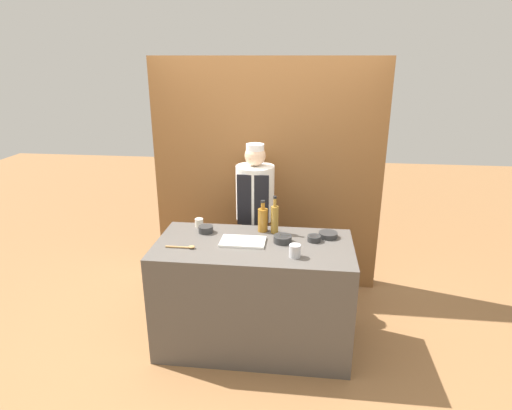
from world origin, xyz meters
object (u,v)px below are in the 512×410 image
Objects in this scene: sauce_bowl_red at (314,238)px; bottle_vinegar at (275,219)px; sauce_bowl_green at (328,235)px; sauce_bowl_yellow at (283,239)px; cutting_board at (243,242)px; cup_cream at (199,223)px; sauce_bowl_purple at (206,229)px; cup_steel at (295,251)px; wooden_spoon at (184,247)px; bottle_amber at (263,219)px; chef_center at (255,220)px.

bottle_vinegar is (-0.34, 0.14, 0.10)m from sauce_bowl_red.
bottle_vinegar is (-0.46, 0.05, 0.11)m from sauce_bowl_green.
sauce_bowl_red is at bearing 11.73° from sauce_bowl_yellow.
sauce_bowl_red is at bearing 9.93° from cutting_board.
cutting_board is 0.53m from cup_cream.
cup_steel reaches higher than sauce_bowl_purple.
sauce_bowl_purple is 1.14× the size of sauce_bowl_red.
sauce_bowl_purple reaches higher than wooden_spoon.
wooden_spoon is at bearing -160.31° from cutting_board.
cup_steel is (-0.27, -0.41, 0.03)m from sauce_bowl_green.
bottle_amber is (-0.19, 0.22, 0.08)m from sauce_bowl_yellow.
sauce_bowl_purple is 0.08× the size of chef_center.
chef_center reaches higher than cup_cream.
sauce_bowl_yellow is at bearing -18.41° from cup_cream.
bottle_amber is 0.58m from cup_cream.
sauce_bowl_red is at bearing -141.12° from sauce_bowl_green.
sauce_bowl_yellow is 0.80m from cup_cream.
wooden_spoon is at bearing -91.11° from cup_cream.
cup_cream is at bearing -137.55° from chef_center.
sauce_bowl_yellow is 0.23m from bottle_vinegar.
wooden_spoon is at bearing -165.70° from sauce_bowl_red.
sauce_bowl_purple is 0.50m from bottle_amber.
sauce_bowl_red is 0.39× the size of bottle_amber.
chef_center is (-0.31, 0.67, -0.10)m from sauce_bowl_yellow.
bottle_vinegar is 0.50m from cup_steel.
bottle_vinegar is 4.43× the size of cup_cream.
cup_cream is (-0.87, 0.51, -0.01)m from cup_steel.
cup_cream is at bearing 174.72° from sauce_bowl_green.
bottle_vinegar reaches higher than sauce_bowl_yellow.
sauce_bowl_purple is at bearing -54.11° from cup_cream.
chef_center is at bearing 142.61° from sauce_bowl_green.
chef_center is (-0.56, 0.62, -0.10)m from sauce_bowl_red.
chef_center is (0.46, 0.42, -0.11)m from cup_cream.
sauce_bowl_yellow is 1.99× the size of cup_cream.
cutting_board is 1.10× the size of bottle_vinegar.
sauce_bowl_red reaches higher than cutting_board.
chef_center reaches higher than cup_steel.
sauce_bowl_red is 0.07× the size of chef_center.
cup_steel reaches higher than sauce_bowl_red.
bottle_vinegar is at bearing 6.27° from sauce_bowl_purple.
cup_steel is 1.03m from chef_center.
cup_steel is 0.88m from wooden_spoon.
cup_steel is (0.43, -0.21, 0.04)m from cutting_board.
sauce_bowl_yellow is (0.67, -0.13, 0.00)m from sauce_bowl_purple.
cup_steel is at bearing -26.59° from sauce_bowl_purple.
bottle_vinegar is at bearing 112.50° from sauce_bowl_yellow.
sauce_bowl_purple is 0.45× the size of bottle_amber.
sauce_bowl_red reaches higher than wooden_spoon.
cutting_board is at bearing -134.54° from bottle_vinegar.
sauce_bowl_purple is 0.69m from sauce_bowl_yellow.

